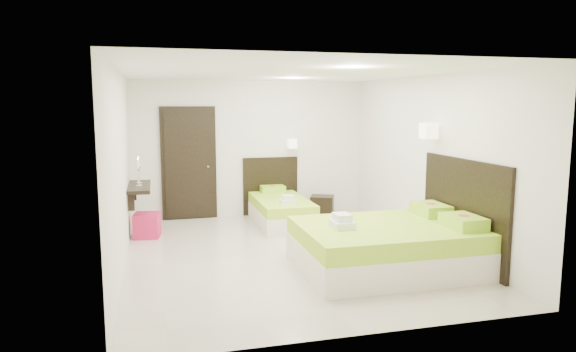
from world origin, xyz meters
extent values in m
plane|color=#BEB19D|center=(0.00, 0.00, 0.00)|extent=(5.50, 5.50, 0.00)
cube|color=beige|center=(0.37, 1.85, 0.14)|extent=(0.90, 1.81, 0.29)
cube|color=#8AC21F|center=(0.37, 1.85, 0.38)|extent=(0.89, 1.79, 0.18)
cube|color=black|center=(0.37, 2.72, 0.56)|extent=(1.08, 0.05, 1.13)
cube|color=#98C824|center=(0.37, 2.52, 0.53)|extent=(0.45, 0.31, 0.13)
cylinder|color=#CC3052|center=(0.37, 2.52, 0.60)|extent=(0.11, 0.11, 0.00)
cube|color=silver|center=(0.37, 1.35, 0.51)|extent=(0.27, 0.20, 0.07)
cube|color=silver|center=(0.37, 1.35, 0.58)|extent=(0.20, 0.15, 0.07)
cube|color=white|center=(0.77, 2.57, 1.40)|extent=(0.16, 0.16, 0.18)
cylinder|color=#2D2116|center=(0.77, 2.65, 1.40)|extent=(0.03, 0.16, 0.03)
cube|color=beige|center=(1.10, -1.00, 0.18)|extent=(2.29, 1.72, 0.37)
cube|color=#8AC21F|center=(1.10, -1.00, 0.48)|extent=(2.27, 1.70, 0.23)
cube|color=black|center=(2.22, -1.00, 0.72)|extent=(0.05, 1.95, 1.43)
cube|color=#98C824|center=(1.96, -1.40, 0.68)|extent=(0.39, 0.57, 0.16)
cylinder|color=#CC3052|center=(1.96, -1.40, 0.76)|extent=(0.14, 0.14, 0.00)
cube|color=#98C824|center=(1.96, -0.60, 0.68)|extent=(0.39, 0.57, 0.16)
cylinder|color=#CC3052|center=(1.96, -0.60, 0.76)|extent=(0.14, 0.14, 0.00)
cube|color=silver|center=(0.47, -1.00, 0.64)|extent=(0.25, 0.34, 0.09)
cube|color=silver|center=(0.47, -1.00, 0.73)|extent=(0.19, 0.26, 0.09)
cube|color=white|center=(2.07, -0.28, 1.78)|extent=(0.21, 0.21, 0.23)
cylinder|color=#2D2116|center=(2.15, -0.28, 1.78)|extent=(0.16, 0.03, 0.03)
cube|color=black|center=(1.32, 2.35, 0.19)|extent=(0.55, 0.53, 0.38)
cube|color=#AE1743|center=(-1.97, 1.49, 0.20)|extent=(0.45, 0.45, 0.40)
cube|color=black|center=(-1.20, 2.71, 1.05)|extent=(1.02, 0.06, 2.14)
cube|color=black|center=(-1.20, 2.67, 1.05)|extent=(0.88, 0.04, 2.06)
cylinder|color=silver|center=(-0.85, 2.64, 1.00)|extent=(0.03, 0.10, 0.03)
cube|color=black|center=(-2.08, 1.60, 0.82)|extent=(0.35, 1.20, 0.06)
cube|color=black|center=(-2.19, 1.15, 0.67)|extent=(0.10, 0.04, 0.30)
cube|color=black|center=(-2.19, 2.05, 0.67)|extent=(0.10, 0.04, 0.30)
cylinder|color=silver|center=(-2.08, 1.45, 0.86)|extent=(0.10, 0.10, 0.02)
cylinder|color=silver|center=(-2.08, 1.45, 0.98)|extent=(0.02, 0.02, 0.22)
cone|color=silver|center=(-2.08, 1.45, 1.11)|extent=(0.07, 0.07, 0.04)
cylinder|color=white|center=(-2.08, 1.45, 1.20)|extent=(0.02, 0.02, 0.15)
sphere|color=#FFB23F|center=(-2.08, 1.45, 1.29)|extent=(0.02, 0.02, 0.02)
cylinder|color=silver|center=(-2.08, 1.75, 0.86)|extent=(0.10, 0.10, 0.02)
cylinder|color=silver|center=(-2.08, 1.75, 0.98)|extent=(0.02, 0.02, 0.22)
cone|color=silver|center=(-2.08, 1.75, 1.11)|extent=(0.07, 0.07, 0.04)
cylinder|color=white|center=(-2.08, 1.75, 1.20)|extent=(0.02, 0.02, 0.15)
sphere|color=#FFB23F|center=(-2.08, 1.75, 1.29)|extent=(0.02, 0.02, 0.02)
camera|label=1|loc=(-1.80, -7.01, 2.17)|focal=32.00mm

